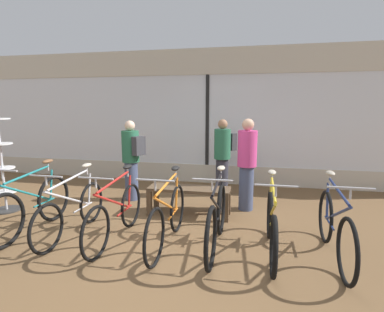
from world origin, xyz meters
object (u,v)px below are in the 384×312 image
bicycle_far_left (32,206)px  customer_by_window (223,155)px  bicycle_right (272,225)px  accessory_rack (3,172)px  display_bench (189,192)px  customer_near_rack (131,158)px  bicycle_left (72,210)px  bicycle_center_right (217,219)px  bicycle_far_right (335,228)px  bicycle_center (168,217)px  bicycle_center_left (116,214)px  customer_mid_floor (247,163)px

bicycle_far_left → customer_by_window: customer_by_window is taller
bicycle_right → accessory_rack: (-4.61, 0.65, 0.34)m
display_bench → customer_near_rack: bearing=155.4°
accessory_rack → customer_by_window: size_ratio=1.09×
bicycle_left → bicycle_far_left: bearing=-176.8°
bicycle_center_right → bicycle_far_right: bicycle_center_right is taller
bicycle_right → customer_by_window: bearing=110.0°
accessory_rack → customer_by_window: (3.71, 1.81, 0.14)m
bicycle_center → bicycle_far_right: size_ratio=0.99×
bicycle_far_right → bicycle_right: bearing=-178.2°
bicycle_left → display_bench: (1.47, 1.16, 0.02)m
bicycle_center → customer_by_window: customer_by_window is taller
bicycle_left → bicycle_center_left: bearing=-1.9°
bicycle_far_left → bicycle_center: bearing=0.2°
bicycle_center_right → display_bench: bearing=118.8°
bicycle_center_left → accessory_rack: size_ratio=0.99×
bicycle_far_left → accessory_rack: size_ratio=1.01×
bicycle_far_left → customer_near_rack: bearing=65.5°
bicycle_center_left → customer_mid_floor: customer_mid_floor is taller
bicycle_left → bicycle_center: 1.45m
bicycle_far_left → accessory_rack: 1.40m
accessory_rack → customer_near_rack: (1.98, 1.08, 0.14)m
bicycle_center → customer_near_rack: bearing=125.5°
bicycle_center → bicycle_center_right: 0.66m
bicycle_center_right → bicycle_right: size_ratio=1.03×
bicycle_far_left → bicycle_right: bearing=1.0°
bicycle_far_left → bicycle_center_right: 2.75m
bicycle_center_left → bicycle_center_right: bicycle_center_right is taller
bicycle_far_right → customer_mid_floor: bearing=125.0°
customer_mid_floor → customer_near_rack: bearing=177.1°
bicycle_far_left → customer_mid_floor: customer_mid_floor is taller
customer_by_window → bicycle_left: bearing=-127.4°
bicycle_far_left → bicycle_center_right: same height
bicycle_center_right → customer_near_rack: bearing=138.0°
accessory_rack → customer_near_rack: size_ratio=1.10×
display_bench → bicycle_center_right: bearing=-61.2°
bicycle_center → customer_near_rack: size_ratio=1.09×
bicycle_center_left → customer_by_window: (1.21, 2.51, 0.48)m
bicycle_center → customer_by_window: 2.60m
bicycle_far_left → bicycle_right: 3.45m
bicycle_far_right → customer_near_rack: customer_near_rack is taller
display_bench → customer_near_rack: 1.50m
bicycle_center_right → customer_mid_floor: 1.72m
bicycle_center_right → display_bench: 1.31m
bicycle_center_right → customer_by_window: 2.52m
customer_by_window → bicycle_center_left: bearing=-115.7°
bicycle_center → bicycle_center_right: bicycle_center_right is taller
bicycle_center → display_bench: size_ratio=1.24×
accessory_rack → customer_mid_floor: (4.24, 0.97, 0.15)m
bicycle_center → customer_by_window: size_ratio=1.08×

